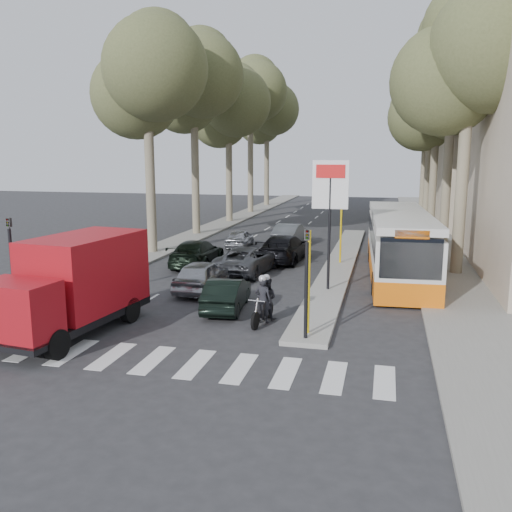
{
  "coord_description": "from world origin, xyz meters",
  "views": [
    {
      "loc": [
        5.56,
        -17.64,
        5.8
      ],
      "look_at": [
        0.26,
        4.25,
        1.6
      ],
      "focal_mm": 38.0,
      "sensor_mm": 36.0,
      "label": 1
    }
  ],
  "objects_px": {
    "silver_hatchback": "(202,275)",
    "city_bus": "(399,242)",
    "red_truck": "(75,283)",
    "motorcycle": "(265,300)",
    "dark_hatchback": "(227,294)"
  },
  "relations": [
    {
      "from": "silver_hatchback",
      "to": "dark_hatchback",
      "type": "bearing_deg",
      "value": 126.49
    },
    {
      "from": "silver_hatchback",
      "to": "motorcycle",
      "type": "xyz_separation_m",
      "value": [
        3.61,
        -3.7,
        0.11
      ]
    },
    {
      "from": "dark_hatchback",
      "to": "city_bus",
      "type": "relative_size",
      "value": 0.31
    },
    {
      "from": "city_bus",
      "to": "motorcycle",
      "type": "xyz_separation_m",
      "value": [
        -4.67,
        -8.69,
        -0.87
      ]
    },
    {
      "from": "silver_hatchback",
      "to": "city_bus",
      "type": "bearing_deg",
      "value": -149.02
    },
    {
      "from": "red_truck",
      "to": "motorcycle",
      "type": "height_order",
      "value": "red_truck"
    },
    {
      "from": "red_truck",
      "to": "motorcycle",
      "type": "distance_m",
      "value": 6.39
    },
    {
      "from": "city_bus",
      "to": "dark_hatchback",
      "type": "bearing_deg",
      "value": -133.58
    },
    {
      "from": "city_bus",
      "to": "motorcycle",
      "type": "bearing_deg",
      "value": -121.35
    },
    {
      "from": "dark_hatchback",
      "to": "motorcycle",
      "type": "relative_size",
      "value": 1.82
    },
    {
      "from": "motorcycle",
      "to": "red_truck",
      "type": "bearing_deg",
      "value": -148.89
    },
    {
      "from": "silver_hatchback",
      "to": "red_truck",
      "type": "xyz_separation_m",
      "value": [
        -2.16,
        -6.3,
        1.0
      ]
    },
    {
      "from": "silver_hatchback",
      "to": "city_bus",
      "type": "height_order",
      "value": "city_bus"
    },
    {
      "from": "red_truck",
      "to": "motorcycle",
      "type": "xyz_separation_m",
      "value": [
        5.77,
        2.6,
        -0.89
      ]
    },
    {
      "from": "dark_hatchback",
      "to": "red_truck",
      "type": "height_order",
      "value": "red_truck"
    }
  ]
}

